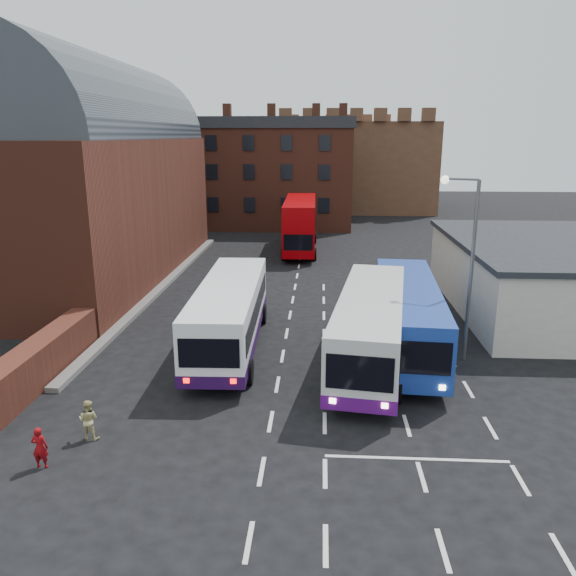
# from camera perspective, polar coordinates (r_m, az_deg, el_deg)

# --- Properties ---
(ground) EXTENTS (180.00, 180.00, 0.00)m
(ground) POSITION_cam_1_polar(r_m,az_deg,el_deg) (22.08, -1.58, -12.41)
(ground) COLOR black
(railway_station) EXTENTS (12.00, 28.00, 16.00)m
(railway_station) POSITION_cam_1_polar(r_m,az_deg,el_deg) (44.09, -20.02, 10.95)
(railway_station) COLOR #602B1E
(railway_station) RESTS_ON ground
(forecourt_wall) EXTENTS (1.20, 10.00, 1.80)m
(forecourt_wall) POSITION_cam_1_polar(r_m,az_deg,el_deg) (26.30, -24.09, -6.97)
(forecourt_wall) COLOR #602B1E
(forecourt_wall) RESTS_ON ground
(cream_building) EXTENTS (10.40, 16.40, 4.25)m
(cream_building) POSITION_cam_1_polar(r_m,az_deg,el_deg) (36.90, 24.35, 1.20)
(cream_building) COLOR beige
(cream_building) RESTS_ON ground
(brick_terrace) EXTENTS (22.00, 10.00, 11.00)m
(brick_terrace) POSITION_cam_1_polar(r_m,az_deg,el_deg) (66.11, -3.40, 11.09)
(brick_terrace) COLOR brown
(brick_terrace) RESTS_ON ground
(castle_keep) EXTENTS (22.00, 22.00, 12.00)m
(castle_keep) POSITION_cam_1_polar(r_m,az_deg,el_deg) (85.69, 6.39, 12.30)
(castle_keep) COLOR brown
(castle_keep) RESTS_ON ground
(bus_white_outbound) EXTENTS (3.29, 12.09, 3.28)m
(bus_white_outbound) POSITION_cam_1_polar(r_m,az_deg,el_deg) (27.76, -5.97, -2.26)
(bus_white_outbound) COLOR white
(bus_white_outbound) RESTS_ON ground
(bus_white_inbound) EXTENTS (4.49, 12.39, 3.31)m
(bus_white_inbound) POSITION_cam_1_polar(r_m,az_deg,el_deg) (26.00, 8.38, -3.53)
(bus_white_inbound) COLOR silver
(bus_white_inbound) RESTS_ON ground
(bus_blue) EXTENTS (3.74, 12.29, 3.30)m
(bus_blue) POSITION_cam_1_polar(r_m,az_deg,el_deg) (27.74, 12.06, -2.50)
(bus_blue) COLOR #193999
(bus_blue) RESTS_ON ground
(bus_red_double) EXTENTS (3.09, 11.81, 4.71)m
(bus_red_double) POSITION_cam_1_polar(r_m,az_deg,el_deg) (50.98, 1.24, 6.50)
(bus_red_double) COLOR #A30004
(bus_red_double) RESTS_ON ground
(street_lamp) EXTENTS (1.64, 0.82, 8.53)m
(street_lamp) POSITION_cam_1_polar(r_m,az_deg,el_deg) (26.64, 17.65, 3.48)
(street_lamp) COLOR #595A5C
(street_lamp) RESTS_ON ground
(pedestrian_red) EXTENTS (0.53, 0.36, 1.41)m
(pedestrian_red) POSITION_cam_1_polar(r_m,az_deg,el_deg) (20.05, -23.90, -14.60)
(pedestrian_red) COLOR maroon
(pedestrian_red) RESTS_ON ground
(pedestrian_beige) EXTENTS (0.76, 0.62, 1.44)m
(pedestrian_beige) POSITION_cam_1_polar(r_m,az_deg,el_deg) (21.14, -19.61, -12.49)
(pedestrian_beige) COLOR tan
(pedestrian_beige) RESTS_ON ground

